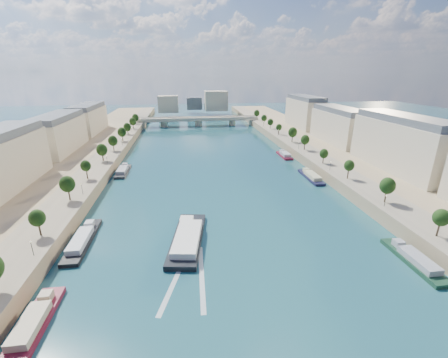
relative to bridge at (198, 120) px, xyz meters
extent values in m
plane|color=#0E333E|center=(0.00, -144.10, -5.08)|extent=(700.00, 700.00, 0.00)
cube|color=#9E8460|center=(-72.00, -144.10, -2.58)|extent=(44.00, 520.00, 5.00)
cube|color=#9E8460|center=(72.00, -144.10, -2.58)|extent=(44.00, 520.00, 5.00)
cube|color=gray|center=(-57.00, -144.10, -0.03)|extent=(14.00, 520.00, 0.10)
cube|color=gray|center=(57.00, -144.10, -0.03)|extent=(14.00, 520.00, 0.10)
cylinder|color=#382B1E|center=(-55.00, -202.10, 1.83)|extent=(0.50, 0.50, 3.82)
ellipsoid|color=black|center=(-55.00, -202.10, 5.42)|extent=(4.80, 4.80, 5.52)
cylinder|color=#382B1E|center=(-55.00, -178.10, 1.83)|extent=(0.50, 0.50, 3.82)
ellipsoid|color=black|center=(-55.00, -178.10, 5.42)|extent=(4.80, 4.80, 5.52)
cylinder|color=#382B1E|center=(-55.00, -154.10, 1.83)|extent=(0.50, 0.50, 3.82)
ellipsoid|color=black|center=(-55.00, -154.10, 5.42)|extent=(4.80, 4.80, 5.52)
cylinder|color=#382B1E|center=(-55.00, -130.10, 1.83)|extent=(0.50, 0.50, 3.82)
ellipsoid|color=black|center=(-55.00, -130.10, 5.42)|extent=(4.80, 4.80, 5.52)
cylinder|color=#382B1E|center=(-55.00, -106.10, 1.83)|extent=(0.50, 0.50, 3.82)
ellipsoid|color=black|center=(-55.00, -106.10, 5.42)|extent=(4.80, 4.80, 5.52)
cylinder|color=#382B1E|center=(-55.00, -82.10, 1.83)|extent=(0.50, 0.50, 3.82)
ellipsoid|color=black|center=(-55.00, -82.10, 5.42)|extent=(4.80, 4.80, 5.52)
cylinder|color=#382B1E|center=(-55.00, -58.10, 1.83)|extent=(0.50, 0.50, 3.82)
ellipsoid|color=black|center=(-55.00, -58.10, 5.42)|extent=(4.80, 4.80, 5.52)
cylinder|color=#382B1E|center=(-55.00, -34.10, 1.83)|extent=(0.50, 0.50, 3.82)
ellipsoid|color=black|center=(-55.00, -34.10, 5.42)|extent=(4.80, 4.80, 5.52)
cylinder|color=#382B1E|center=(-55.00, -10.10, 1.83)|extent=(0.50, 0.50, 3.82)
ellipsoid|color=black|center=(-55.00, -10.10, 5.42)|extent=(4.80, 4.80, 5.52)
cylinder|color=#382B1E|center=(55.00, -218.10, 1.83)|extent=(0.50, 0.50, 3.82)
ellipsoid|color=black|center=(55.00, -218.10, 5.42)|extent=(4.80, 4.80, 5.52)
cylinder|color=#382B1E|center=(55.00, -194.10, 1.83)|extent=(0.50, 0.50, 3.82)
ellipsoid|color=black|center=(55.00, -194.10, 5.42)|extent=(4.80, 4.80, 5.52)
cylinder|color=#382B1E|center=(55.00, -170.10, 1.83)|extent=(0.50, 0.50, 3.82)
ellipsoid|color=black|center=(55.00, -170.10, 5.42)|extent=(4.80, 4.80, 5.52)
cylinder|color=#382B1E|center=(55.00, -146.10, 1.83)|extent=(0.50, 0.50, 3.82)
ellipsoid|color=black|center=(55.00, -146.10, 5.42)|extent=(4.80, 4.80, 5.52)
cylinder|color=#382B1E|center=(55.00, -122.10, 1.83)|extent=(0.50, 0.50, 3.82)
ellipsoid|color=black|center=(55.00, -122.10, 5.42)|extent=(4.80, 4.80, 5.52)
cylinder|color=#382B1E|center=(55.00, -98.10, 1.83)|extent=(0.50, 0.50, 3.82)
ellipsoid|color=black|center=(55.00, -98.10, 5.42)|extent=(4.80, 4.80, 5.52)
cylinder|color=#382B1E|center=(55.00, -74.10, 1.83)|extent=(0.50, 0.50, 3.82)
ellipsoid|color=black|center=(55.00, -74.10, 5.42)|extent=(4.80, 4.80, 5.52)
cylinder|color=#382B1E|center=(55.00, -50.10, 1.83)|extent=(0.50, 0.50, 3.82)
ellipsoid|color=black|center=(55.00, -50.10, 5.42)|extent=(4.80, 4.80, 5.52)
cylinder|color=#382B1E|center=(55.00, -26.10, 1.83)|extent=(0.50, 0.50, 3.82)
ellipsoid|color=black|center=(55.00, -26.10, 5.42)|extent=(4.80, 4.80, 5.52)
cylinder|color=#382B1E|center=(55.00, -2.10, 1.83)|extent=(0.50, 0.50, 3.82)
ellipsoid|color=black|center=(55.00, -2.10, 5.42)|extent=(4.80, 4.80, 5.52)
cylinder|color=black|center=(-52.50, -214.10, 1.92)|extent=(0.14, 0.14, 4.00)
sphere|color=#FFE5B2|center=(-52.50, -214.10, 4.02)|extent=(0.36, 0.36, 0.36)
cylinder|color=black|center=(-52.50, -174.10, 1.92)|extent=(0.14, 0.14, 4.00)
sphere|color=#FFE5B2|center=(-52.50, -174.10, 4.02)|extent=(0.36, 0.36, 0.36)
cylinder|color=black|center=(-52.50, -134.10, 1.92)|extent=(0.14, 0.14, 4.00)
sphere|color=#FFE5B2|center=(-52.50, -134.10, 4.02)|extent=(0.36, 0.36, 0.36)
cylinder|color=black|center=(-52.50, -94.10, 1.92)|extent=(0.14, 0.14, 4.00)
sphere|color=#FFE5B2|center=(-52.50, -94.10, 4.02)|extent=(0.36, 0.36, 0.36)
cylinder|color=black|center=(-52.50, -54.10, 1.92)|extent=(0.14, 0.14, 4.00)
sphere|color=#FFE5B2|center=(-52.50, -54.10, 4.02)|extent=(0.36, 0.36, 0.36)
cylinder|color=black|center=(52.50, -199.10, 1.92)|extent=(0.14, 0.14, 4.00)
sphere|color=#FFE5B2|center=(52.50, -199.10, 4.02)|extent=(0.36, 0.36, 0.36)
cylinder|color=black|center=(52.50, -159.10, 1.92)|extent=(0.14, 0.14, 4.00)
sphere|color=#FFE5B2|center=(52.50, -159.10, 4.02)|extent=(0.36, 0.36, 0.36)
cylinder|color=black|center=(52.50, -119.10, 1.92)|extent=(0.14, 0.14, 4.00)
sphere|color=#FFE5B2|center=(52.50, -119.10, 4.02)|extent=(0.36, 0.36, 0.36)
cylinder|color=black|center=(52.50, -79.10, 1.92)|extent=(0.14, 0.14, 4.00)
sphere|color=#FFE5B2|center=(52.50, -79.10, 4.02)|extent=(0.36, 0.36, 0.36)
cylinder|color=black|center=(52.50, -39.10, 1.92)|extent=(0.14, 0.14, 4.00)
sphere|color=#FFE5B2|center=(52.50, -39.10, 4.02)|extent=(0.36, 0.36, 0.36)
cube|color=#C5B198|center=(-85.00, -161.10, 9.92)|extent=(16.00, 52.00, 20.00)
cube|color=#C5B198|center=(-85.00, -103.10, 9.92)|extent=(16.00, 52.00, 20.00)
cube|color=#474C54|center=(-85.00, -103.10, 21.52)|extent=(14.72, 50.44, 3.20)
cube|color=#C5B198|center=(-85.00, -45.10, 9.92)|extent=(16.00, 52.00, 20.00)
cube|color=#474C54|center=(-85.00, -45.10, 21.52)|extent=(14.72, 50.44, 3.20)
cube|color=#C5B198|center=(85.00, -161.10, 9.92)|extent=(16.00, 52.00, 20.00)
cube|color=#474C54|center=(85.00, -161.10, 21.52)|extent=(14.72, 50.44, 3.20)
cube|color=#C5B198|center=(85.00, -103.10, 9.92)|extent=(16.00, 52.00, 20.00)
cube|color=#474C54|center=(85.00, -103.10, 21.52)|extent=(14.72, 50.44, 3.20)
cube|color=#C5B198|center=(85.00, -45.10, 9.92)|extent=(16.00, 52.00, 20.00)
cube|color=#474C54|center=(85.00, -45.10, 21.52)|extent=(14.72, 50.44, 3.20)
cube|color=#C5B198|center=(-30.00, 65.90, 8.92)|extent=(22.00, 18.00, 18.00)
cube|color=#C5B198|center=(25.00, 75.90, 10.92)|extent=(26.00, 20.00, 22.00)
cube|color=#474C54|center=(0.00, 90.90, 6.92)|extent=(18.00, 16.00, 14.00)
cube|color=#C1B79E|center=(0.00, 0.00, 1.12)|extent=(112.00, 11.00, 2.20)
cube|color=#C1B79E|center=(0.00, -5.00, 2.62)|extent=(112.00, 0.80, 0.90)
cube|color=#C1B79E|center=(0.00, 5.00, 2.62)|extent=(112.00, 0.80, 0.90)
cylinder|color=#C1B79E|center=(-32.00, 0.00, -2.58)|extent=(6.40, 6.40, 5.00)
cylinder|color=#C1B79E|center=(0.00, 0.00, -2.58)|extent=(6.40, 6.40, 5.00)
cylinder|color=#C1B79E|center=(32.00, 0.00, -2.58)|extent=(6.40, 6.40, 5.00)
cube|color=#C1B79E|center=(-52.00, 0.00, -2.58)|extent=(6.00, 12.00, 5.00)
cube|color=#C1B79E|center=(52.00, 0.00, -2.58)|extent=(6.00, 12.00, 5.00)
cube|color=black|center=(-14.38, -203.91, -4.62)|extent=(12.95, 30.78, 2.13)
cube|color=white|center=(-14.38, -206.30, -2.59)|extent=(9.85, 20.23, 1.92)
cube|color=white|center=(-14.38, -194.96, -2.65)|extent=(4.76, 4.19, 1.80)
cube|color=silver|center=(-17.58, -220.91, -5.06)|extent=(8.20, 25.35, 0.04)
cube|color=silver|center=(-11.18, -220.91, -5.06)|extent=(1.98, 26.02, 0.04)
cube|color=maroon|center=(-45.50, -232.16, -4.78)|extent=(5.00, 20.24, 1.80)
cube|color=tan|center=(-45.50, -233.78, -3.08)|extent=(4.10, 11.13, 1.60)
cube|color=tan|center=(-45.50, -226.09, -2.98)|extent=(2.50, 2.43, 1.80)
cube|color=black|center=(-45.50, -200.46, -4.78)|extent=(5.00, 25.40, 1.80)
cube|color=silver|center=(-45.50, -202.49, -3.08)|extent=(4.10, 13.97, 1.60)
cube|color=silver|center=(-45.50, -192.84, -2.98)|extent=(2.50, 3.05, 1.80)
cube|color=#2A2A2D|center=(-45.50, -133.98, -4.78)|extent=(5.00, 20.81, 1.80)
cube|color=#95959D|center=(-45.50, -135.64, -3.08)|extent=(4.10, 11.44, 1.60)
cube|color=#95959D|center=(-45.50, -127.74, -2.98)|extent=(2.50, 2.50, 1.80)
cube|color=#173B27|center=(45.50, -222.99, -4.78)|extent=(5.00, 21.15, 1.80)
cube|color=#9899A0|center=(45.50, -224.68, -3.08)|extent=(4.10, 11.63, 1.60)
cube|color=#9899A0|center=(45.50, -216.64, -2.98)|extent=(2.50, 2.54, 1.80)
cube|color=#1A1938|center=(45.50, -155.08, -4.78)|extent=(5.00, 21.75, 1.80)
cube|color=beige|center=(45.50, -156.82, -3.08)|extent=(4.10, 11.96, 1.60)
cube|color=beige|center=(45.50, -148.55, -2.98)|extent=(2.50, 2.61, 1.80)
cube|color=maroon|center=(45.50, -115.58, -4.78)|extent=(5.00, 17.45, 1.80)
cube|color=#A5AAB1|center=(45.50, -116.97, -3.08)|extent=(4.10, 9.60, 1.60)
cube|color=#A5AAB1|center=(45.50, -110.34, -2.98)|extent=(2.50, 2.09, 1.80)
camera|label=1|loc=(-13.96, -283.60, 43.31)|focal=24.00mm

